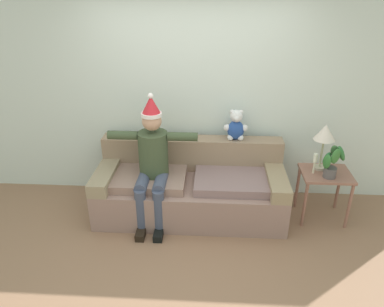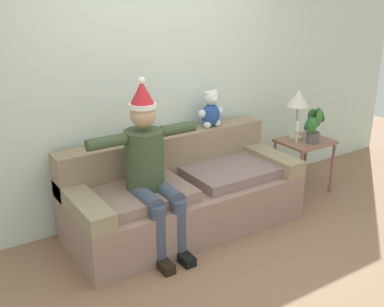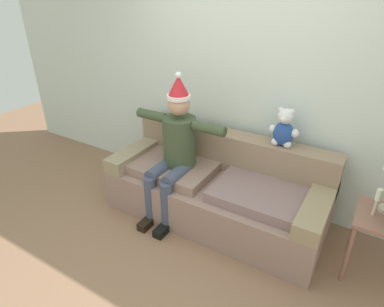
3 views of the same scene
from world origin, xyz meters
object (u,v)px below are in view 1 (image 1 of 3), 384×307
at_px(person_seated, 152,160).
at_px(side_table, 325,180).
at_px(candle_tall, 315,161).
at_px(couch, 191,187).
at_px(potted_plant, 332,161).
at_px(teddy_bear, 236,126).
at_px(table_lamp, 325,135).

xyz_separation_m(person_seated, side_table, (2.00, 0.12, -0.26)).
bearing_deg(candle_tall, person_seated, -176.93).
relative_size(couch, person_seated, 1.46).
xyz_separation_m(couch, side_table, (1.57, -0.05, 0.18)).
height_order(couch, person_seated, person_seated).
bearing_deg(potted_plant, teddy_bear, 157.51).
bearing_deg(side_table, teddy_bear, 162.09).
bearing_deg(table_lamp, candle_tall, -130.45).
relative_size(couch, side_table, 3.66).
relative_size(teddy_bear, potted_plant, 0.96).
bearing_deg(candle_tall, potted_plant, -25.49).
bearing_deg(table_lamp, potted_plant, -71.04).
bearing_deg(couch, side_table, -1.77).
relative_size(person_seated, teddy_bear, 3.99).
bearing_deg(table_lamp, person_seated, -173.75).
bearing_deg(teddy_bear, potted_plant, -22.49).
relative_size(couch, teddy_bear, 5.83).
height_order(couch, table_lamp, table_lamp).
bearing_deg(couch, table_lamp, 1.70).
bearing_deg(potted_plant, person_seated, -179.39).
bearing_deg(teddy_bear, person_seated, -154.44).
bearing_deg(teddy_bear, side_table, -17.91).
distance_m(couch, potted_plant, 1.65).
relative_size(couch, candle_tall, 9.10).
height_order(teddy_bear, candle_tall, teddy_bear).
height_order(teddy_bear, side_table, teddy_bear).
relative_size(couch, potted_plant, 5.62).
distance_m(potted_plant, candle_tall, 0.18).
bearing_deg(side_table, couch, 178.23).
bearing_deg(potted_plant, candle_tall, 154.51).
bearing_deg(teddy_bear, couch, -151.32).
distance_m(person_seated, table_lamp, 1.97).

